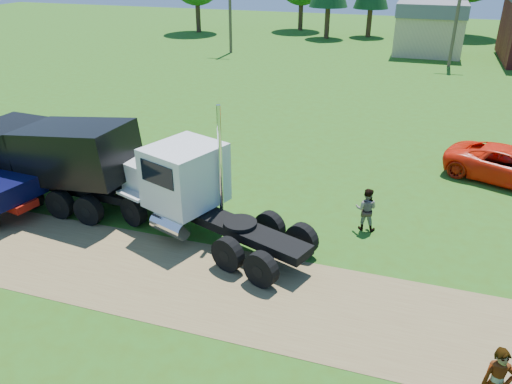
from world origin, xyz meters
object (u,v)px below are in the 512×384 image
(black_dump_truck, at_px, (48,155))
(spectator_a, at_px, (496,384))
(white_semi_tractor, at_px, (187,189))
(orange_pickup, at_px, (511,166))

(black_dump_truck, distance_m, spectator_a, 16.73)
(white_semi_tractor, relative_size, spectator_a, 4.40)
(black_dump_truck, relative_size, spectator_a, 4.61)
(white_semi_tractor, xyz_separation_m, black_dump_truck, (-6.09, 0.39, 0.34))
(white_semi_tractor, distance_m, spectator_a, 10.99)
(black_dump_truck, bearing_deg, spectator_a, -15.86)
(white_semi_tractor, height_order, black_dump_truck, white_semi_tractor)
(black_dump_truck, xyz_separation_m, spectator_a, (15.71, -5.66, -1.04))
(white_semi_tractor, relative_size, black_dump_truck, 0.96)
(white_semi_tractor, height_order, orange_pickup, white_semi_tractor)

